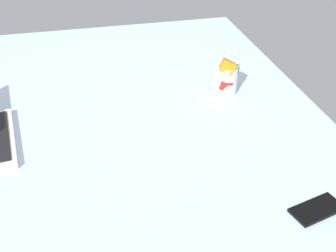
# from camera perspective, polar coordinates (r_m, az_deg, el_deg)

# --- Properties ---
(bed_mattress) EXTENTS (1.80, 1.40, 0.18)m
(bed_mattress) POSITION_cam_1_polar(r_m,az_deg,el_deg) (1.57, -5.89, -1.72)
(bed_mattress) COLOR silver
(bed_mattress) RESTS_ON ground
(snack_cup) EXTENTS (0.09, 0.09, 0.15)m
(snack_cup) POSITION_cam_1_polar(r_m,az_deg,el_deg) (1.65, 7.56, 6.25)
(snack_cup) COLOR silver
(snack_cup) RESTS_ON bed_mattress
(cell_phone) EXTENTS (0.10, 0.15, 0.01)m
(cell_phone) POSITION_cam_1_polar(r_m,az_deg,el_deg) (1.21, 18.90, -10.28)
(cell_phone) COLOR black
(cell_phone) RESTS_ON bed_mattress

